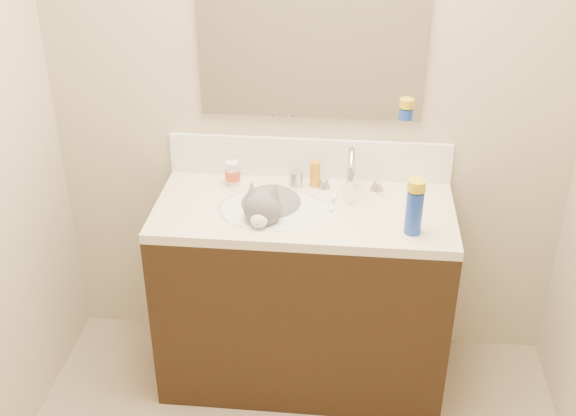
% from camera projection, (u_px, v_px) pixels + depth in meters
% --- Properties ---
extents(room_shell, '(2.24, 2.54, 2.52)m').
position_uv_depth(room_shell, '(275.00, 179.00, 1.73)').
color(room_shell, '#BEAE8D').
rests_on(room_shell, ground).
extents(vanity_cabinet, '(1.20, 0.55, 0.82)m').
position_uv_depth(vanity_cabinet, '(303.00, 298.00, 3.11)').
color(vanity_cabinet, black).
rests_on(vanity_cabinet, ground).
extents(counter_slab, '(1.20, 0.55, 0.04)m').
position_uv_depth(counter_slab, '(304.00, 211.00, 2.90)').
color(counter_slab, beige).
rests_on(counter_slab, vanity_cabinet).
extents(basin, '(0.45, 0.36, 0.14)m').
position_uv_depth(basin, '(274.00, 224.00, 2.90)').
color(basin, white).
rests_on(basin, vanity_cabinet).
extents(faucet, '(0.28, 0.20, 0.21)m').
position_uv_depth(faucet, '(351.00, 174.00, 2.95)').
color(faucet, silver).
rests_on(faucet, counter_slab).
extents(cat, '(0.32, 0.41, 0.32)m').
position_uv_depth(cat, '(270.00, 213.00, 2.91)').
color(cat, '#585558').
rests_on(cat, basin).
extents(backsplash, '(1.20, 0.02, 0.18)m').
position_uv_depth(backsplash, '(309.00, 158.00, 3.07)').
color(backsplash, white).
rests_on(backsplash, counter_slab).
extents(mirror, '(0.90, 0.02, 0.80)m').
position_uv_depth(mirror, '(311.00, 20.00, 2.78)').
color(mirror, white).
rests_on(mirror, room_shell).
extents(pill_bottle, '(0.06, 0.06, 0.11)m').
position_uv_depth(pill_bottle, '(233.00, 173.00, 3.03)').
color(pill_bottle, silver).
rests_on(pill_bottle, counter_slab).
extents(pill_label, '(0.07, 0.07, 0.04)m').
position_uv_depth(pill_label, '(233.00, 175.00, 3.03)').
color(pill_label, '#D44623').
rests_on(pill_label, pill_bottle).
extents(silver_jar, '(0.07, 0.07, 0.07)m').
position_uv_depth(silver_jar, '(296.00, 178.00, 3.03)').
color(silver_jar, '#B7B7BC').
rests_on(silver_jar, counter_slab).
extents(amber_bottle, '(0.05, 0.05, 0.11)m').
position_uv_depth(amber_bottle, '(315.00, 174.00, 3.02)').
color(amber_bottle, '#C18116').
rests_on(amber_bottle, counter_slab).
extents(toothbrush, '(0.03, 0.15, 0.01)m').
position_uv_depth(toothbrush, '(333.00, 202.00, 2.91)').
color(toothbrush, silver).
rests_on(toothbrush, counter_slab).
extents(toothbrush_head, '(0.02, 0.03, 0.01)m').
position_uv_depth(toothbrush_head, '(333.00, 202.00, 2.91)').
color(toothbrush_head, '#5D7AC6').
rests_on(toothbrush_head, counter_slab).
extents(spray_can, '(0.08, 0.08, 0.17)m').
position_uv_depth(spray_can, '(414.00, 212.00, 2.67)').
color(spray_can, '#1738A7').
rests_on(spray_can, counter_slab).
extents(spray_cap, '(0.08, 0.08, 0.04)m').
position_uv_depth(spray_cap, '(417.00, 185.00, 2.62)').
color(spray_cap, gold).
rests_on(spray_cap, spray_can).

